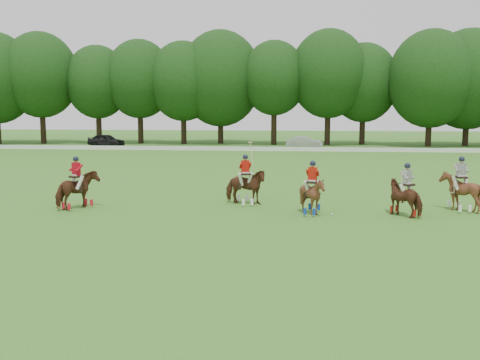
# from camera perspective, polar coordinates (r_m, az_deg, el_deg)

# --- Properties ---
(ground) EXTENTS (180.00, 180.00, 0.00)m
(ground) POSITION_cam_1_polar(r_m,az_deg,el_deg) (20.00, -1.51, -5.58)
(ground) COLOR #366C1F
(ground) RESTS_ON ground
(tree_line) EXTENTS (117.98, 14.32, 14.75)m
(tree_line) POSITION_cam_1_polar(r_m,az_deg,el_deg) (67.49, 3.94, 10.78)
(tree_line) COLOR black
(tree_line) RESTS_ON ground
(boundary_rail) EXTENTS (120.00, 0.10, 0.44)m
(boundary_rail) POSITION_cam_1_polar(r_m,az_deg,el_deg) (57.53, 3.28, 3.33)
(boundary_rail) COLOR white
(boundary_rail) RESTS_ON ground
(car_left) EXTENTS (4.77, 2.84, 1.52)m
(car_left) POSITION_cam_1_polar(r_m,az_deg,el_deg) (65.81, -14.08, 4.14)
(car_left) COLOR black
(car_left) RESTS_ON ground
(car_mid) EXTENTS (4.24, 1.83, 1.36)m
(car_mid) POSITION_cam_1_polar(r_m,az_deg,el_deg) (61.95, 6.90, 4.03)
(car_mid) COLOR #AAAAB0
(car_mid) RESTS_ON ground
(polo_red_a) EXTENTS (1.80, 2.23, 2.41)m
(polo_red_a) POSITION_cam_1_polar(r_m,az_deg,el_deg) (25.52, -16.99, -1.00)
(polo_red_a) COLOR #4A2513
(polo_red_a) RESTS_ON ground
(polo_red_b) EXTENTS (2.01, 1.84, 2.94)m
(polo_red_b) POSITION_cam_1_polar(r_m,az_deg,el_deg) (25.52, 0.57, -0.69)
(polo_red_b) COLOR #4A2513
(polo_red_b) RESTS_ON ground
(polo_red_c) EXTENTS (1.59, 1.72, 2.34)m
(polo_red_c) POSITION_cam_1_polar(r_m,az_deg,el_deg) (23.39, 7.71, -1.60)
(polo_red_c) COLOR #4A2513
(polo_red_c) RESTS_ON ground
(polo_stripe_a) EXTENTS (1.89, 1.92, 2.27)m
(polo_stripe_a) POSITION_cam_1_polar(r_m,az_deg,el_deg) (23.93, 17.30, -1.73)
(polo_stripe_a) COLOR #4A2513
(polo_stripe_a) RESTS_ON ground
(polo_stripe_b) EXTENTS (1.56, 1.72, 2.45)m
(polo_stripe_b) POSITION_cam_1_polar(r_m,az_deg,el_deg) (25.90, 22.41, -1.09)
(polo_stripe_b) COLOR #4A2513
(polo_stripe_b) RESTS_ON ground
(polo_ball) EXTENTS (0.09, 0.09, 0.09)m
(polo_ball) POSITION_cam_1_polar(r_m,az_deg,el_deg) (23.39, 9.77, -3.63)
(polo_ball) COLOR white
(polo_ball) RESTS_ON ground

